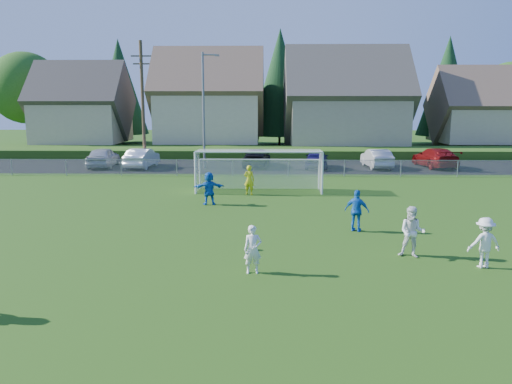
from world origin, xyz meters
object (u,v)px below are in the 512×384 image
Objects in this scene: soccer_ball at (252,247)px; player_white_c at (484,243)px; goalkeeper at (249,180)px; car_a at (103,157)px; car_b at (142,158)px; player_white_b at (412,232)px; soccer_goal at (259,164)px; player_white_a at (253,249)px; car_f at (377,158)px; player_blue_b at (209,188)px; car_d at (256,158)px; car_e at (317,159)px; player_blue_a at (357,211)px; car_g at (435,158)px.

player_white_c is (7.52, -1.74, 0.72)m from soccer_ball.
car_a is (-12.29, 11.88, -0.05)m from goalkeeper.
car_a reaches higher than car_b.
player_white_c is 0.35× the size of car_b.
soccer_goal is at bearing 132.33° from player_white_b.
player_white_c is 14.92m from goalkeeper.
car_f is (9.27, 25.25, -0.01)m from player_white_a.
player_blue_b reaches higher than player_white_c.
soccer_ball is 0.14× the size of player_white_a.
player_white_a is 0.32× the size of car_a.
car_e is (4.82, -1.00, 0.02)m from car_d.
player_white_b is 3.68m from player_blue_a.
player_white_c reaches higher than car_b.
car_a reaches higher than car_d.
soccer_ball is 22.84m from car_e.
player_blue_a reaches higher than player_white_c.
soccer_goal reaches higher than soccer_ball.
player_white_c reaches higher than car_e.
car_d is (-0.43, 25.81, -0.03)m from player_white_a.
player_white_a is at bearing 86.93° from car_e.
player_white_b is 11.82m from player_blue_b.
goalkeeper is (-4.72, 8.10, -0.01)m from player_blue_a.
player_white_a is at bearing -89.84° from soccer_goal.
soccer_ball is 2.52m from player_white_a.
player_blue_b is 0.37× the size of car_b.
player_blue_a is at bearing 129.50° from player_blue_b.
goalkeeper is (-0.49, 10.85, 0.74)m from soccer_ball.
car_a is at bearing 140.27° from soccer_goal.
soccer_goal reaches higher than player_blue_a.
player_white_a reaches higher than car_d.
player_white_b is at bearing 135.86° from goalkeeper.
player_blue_a is at bearing 129.46° from player_white_b.
car_b is (-9.07, 11.66, -0.08)m from goalkeeper.
goalkeeper is 15.50m from car_f.
car_b reaches higher than car_d.
car_b is 18.93m from car_f.
player_blue_a is (4.22, 2.75, 0.75)m from soccer_ball.
player_blue_a is 0.39× the size of car_e.
car_f is (9.36, 22.82, 0.64)m from soccer_ball.
goalkeeper is at bearing -137.22° from player_blue_b.
car_d is at bearing 83.73° from player_white_a.
car_g is at bearing -178.75° from car_f.
soccer_ball is 0.05× the size of car_a.
player_white_b is 29.72m from car_a.
player_white_c is 26.32m from car_d.
car_f is at bearing 49.10° from soccer_goal.
car_e is (-1.01, 23.09, -0.14)m from player_white_b.
car_b is at bearing -30.58° from player_blue_a.
car_d is at bearing -53.03° from player_blue_a.
car_d reaches higher than soccer_ball.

